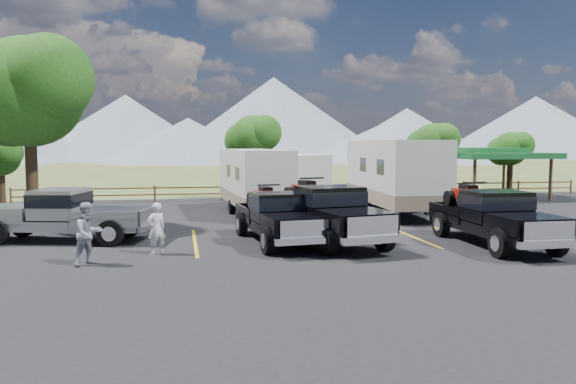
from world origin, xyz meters
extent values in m
plane|color=#4E5624|center=(0.00, 0.00, 0.00)|extent=(320.00, 320.00, 0.00)
cube|color=black|center=(0.00, 3.00, 0.02)|extent=(44.00, 34.00, 0.04)
cube|color=gold|center=(-6.00, 4.00, 0.04)|extent=(0.12, 5.50, 0.01)
cube|color=gold|center=(-2.00, 4.00, 0.04)|extent=(0.12, 5.50, 0.01)
cube|color=gold|center=(2.00, 4.00, 0.04)|extent=(0.12, 5.50, 0.01)
cube|color=gold|center=(6.00, 4.00, 0.04)|extent=(0.12, 5.50, 0.01)
cylinder|color=black|center=(-12.50, 9.00, 2.24)|extent=(0.48, 0.48, 4.48)
sphere|color=#1B4912|center=(-12.50, 9.00, 5.60)|extent=(4.48, 4.48, 4.48)
sphere|color=#1B4912|center=(-11.54, 8.20, 6.08)|extent=(3.52, 3.52, 3.52)
sphere|color=#1B4912|center=(-13.40, 9.70, 5.28)|extent=(3.84, 3.84, 3.84)
cylinder|color=black|center=(9.00, 17.00, 1.40)|extent=(0.39, 0.39, 2.80)
sphere|color=#1B4912|center=(9.00, 17.00, 3.50)|extent=(2.52, 2.52, 2.52)
sphere|color=#1B4912|center=(9.54, 16.55, 3.77)|extent=(1.98, 1.98, 1.98)
sphere|color=#1B4912|center=(8.50, 17.40, 3.32)|extent=(2.16, 2.16, 2.16)
cylinder|color=black|center=(15.00, 18.00, 1.26)|extent=(0.38, 0.38, 2.52)
sphere|color=#1B4912|center=(15.00, 18.00, 3.15)|extent=(2.24, 2.24, 2.24)
sphere|color=#1B4912|center=(15.48, 17.60, 3.39)|extent=(1.76, 1.76, 1.76)
sphere|color=#1B4912|center=(14.55, 18.35, 2.99)|extent=(1.92, 1.92, 1.92)
cylinder|color=black|center=(-2.00, 19.00, 1.54)|extent=(0.41, 0.41, 3.08)
sphere|color=#1B4912|center=(-2.00, 19.00, 3.85)|extent=(2.80, 2.80, 2.80)
sphere|color=#1B4912|center=(-1.40, 18.50, 4.15)|extent=(2.20, 2.20, 2.20)
sphere|color=#1B4912|center=(-2.56, 19.44, 3.65)|extent=(2.40, 2.40, 2.40)
cylinder|color=black|center=(-16.00, 17.00, 1.12)|extent=(0.36, 0.36, 2.24)
sphere|color=#1B4912|center=(-16.00, 17.00, 2.80)|extent=(2.10, 2.10, 2.10)
sphere|color=#1B4912|center=(-15.55, 16.62, 3.02)|extent=(1.65, 1.65, 1.65)
cylinder|color=brown|center=(-16.00, 18.50, 0.50)|extent=(0.12, 0.12, 1.00)
cylinder|color=brown|center=(-12.00, 18.50, 0.50)|extent=(0.12, 0.12, 1.00)
cylinder|color=brown|center=(-8.00, 18.50, 0.50)|extent=(0.12, 0.12, 1.00)
cylinder|color=brown|center=(-4.00, 18.50, 0.50)|extent=(0.12, 0.12, 1.00)
cylinder|color=brown|center=(0.00, 18.50, 0.50)|extent=(0.12, 0.12, 1.00)
cylinder|color=brown|center=(4.00, 18.50, 0.50)|extent=(0.12, 0.12, 1.00)
cylinder|color=brown|center=(8.00, 18.50, 0.50)|extent=(0.12, 0.12, 1.00)
cylinder|color=brown|center=(12.00, 18.50, 0.50)|extent=(0.12, 0.12, 1.00)
cylinder|color=brown|center=(16.00, 18.50, 0.50)|extent=(0.12, 0.12, 1.00)
cylinder|color=brown|center=(20.00, 18.50, 0.50)|extent=(0.12, 0.12, 1.00)
cube|color=brown|center=(2.00, 18.50, 0.45)|extent=(36.00, 0.06, 0.08)
cube|color=brown|center=(2.00, 18.50, 0.85)|extent=(36.00, 0.06, 0.08)
cylinder|color=brown|center=(10.50, 14.50, 1.30)|extent=(0.20, 0.20, 2.60)
cylinder|color=brown|center=(10.50, 19.50, 1.30)|extent=(0.20, 0.20, 2.60)
cylinder|color=brown|center=(15.50, 14.50, 1.30)|extent=(0.20, 0.20, 2.60)
cylinder|color=brown|center=(15.50, 19.50, 1.30)|extent=(0.20, 0.20, 2.60)
cube|color=#1C632E|center=(13.00, 17.00, 2.75)|extent=(6.20, 6.20, 0.35)
cube|color=#1C632E|center=(13.00, 17.00, 3.05)|extent=(3.50, 3.50, 0.35)
cone|color=gray|center=(-18.00, 112.00, 7.00)|extent=(44.00, 44.00, 14.00)
cone|color=gray|center=(14.00, 108.00, 9.00)|extent=(52.00, 52.00, 18.00)
cone|color=gray|center=(48.00, 114.00, 6.00)|extent=(40.00, 40.00, 12.00)
cone|color=gray|center=(80.00, 110.00, 7.50)|extent=(50.00, 50.00, 15.00)
cone|color=gray|center=(-5.00, 87.00, 4.00)|extent=(32.00, 32.00, 8.00)
cone|color=gray|center=(35.00, 84.00, 4.50)|extent=(40.00, 40.00, 9.00)
cube|color=black|center=(-3.13, 3.44, 0.64)|extent=(2.35, 5.60, 0.34)
cube|color=black|center=(-2.93, 1.61, 1.00)|extent=(2.01, 1.91, 0.48)
cube|color=black|center=(-3.12, 3.32, 1.33)|extent=(1.95, 1.68, 0.96)
cube|color=black|center=(-3.12, 3.32, 1.47)|extent=(1.99, 1.74, 0.43)
cube|color=black|center=(-3.32, 5.14, 0.90)|extent=(2.08, 2.48, 0.53)
cube|color=white|center=(-2.82, 0.64, 0.95)|extent=(1.53, 0.24, 0.53)
cube|color=white|center=(-2.81, 0.59, 0.58)|extent=(1.88, 0.38, 0.21)
cube|color=white|center=(-3.45, 6.28, 0.58)|extent=(1.88, 0.36, 0.21)
cylinder|color=black|center=(-3.81, 1.46, 0.47)|extent=(0.38, 0.89, 0.86)
cylinder|color=black|center=(-2.03, 1.66, 0.47)|extent=(0.38, 0.89, 0.86)
cylinder|color=black|center=(-4.23, 5.22, 0.47)|extent=(0.38, 0.89, 0.86)
cylinder|color=black|center=(-2.45, 5.41, 0.47)|extent=(0.38, 0.89, 0.86)
cube|color=maroon|center=(-3.32, 5.14, 1.55)|extent=(0.80, 1.31, 0.33)
cube|color=black|center=(-3.32, 5.14, 1.79)|extent=(0.46, 0.75, 0.17)
cube|color=maroon|center=(-3.26, 4.62, 1.64)|extent=(0.80, 0.42, 0.21)
cylinder|color=black|center=(-3.27, 4.72, 1.98)|extent=(0.86, 0.15, 0.06)
cylinder|color=black|center=(-3.69, 4.57, 1.36)|extent=(0.31, 0.56, 0.53)
cylinder|color=black|center=(-2.83, 4.67, 1.36)|extent=(0.31, 0.56, 0.53)
cylinder|color=black|center=(-3.80, 5.62, 1.36)|extent=(0.31, 0.56, 0.53)
cylinder|color=black|center=(-2.95, 5.71, 1.36)|extent=(0.31, 0.56, 0.53)
cube|color=black|center=(-1.40, 3.20, 0.72)|extent=(3.00, 6.36, 0.39)
cube|color=black|center=(-1.04, 1.17, 1.11)|extent=(2.36, 2.26, 0.54)
cube|color=black|center=(-1.37, 3.07, 1.49)|extent=(2.28, 2.00, 1.07)
cube|color=black|center=(-1.37, 3.07, 1.65)|extent=(2.33, 2.07, 0.48)
cube|color=black|center=(-1.73, 5.10, 1.01)|extent=(2.47, 2.89, 0.59)
cube|color=white|center=(-0.85, 0.09, 1.06)|extent=(1.70, 0.38, 0.59)
cube|color=white|center=(-0.84, 0.03, 0.65)|extent=(2.10, 0.55, 0.24)
cube|color=white|center=(-1.96, 6.37, 0.65)|extent=(2.10, 0.53, 0.24)
cylinder|color=black|center=(-2.02, 0.93, 0.52)|extent=(0.48, 1.01, 0.97)
cylinder|color=black|center=(-0.04, 1.28, 0.52)|extent=(0.48, 1.01, 0.97)
cylinder|color=black|center=(-2.76, 5.12, 0.52)|extent=(0.48, 1.01, 0.97)
cylinder|color=black|center=(-0.77, 5.47, 0.52)|extent=(0.48, 1.01, 0.97)
cube|color=maroon|center=(-1.73, 5.10, 1.73)|extent=(0.98, 1.50, 0.38)
cube|color=black|center=(-1.73, 5.10, 2.00)|extent=(0.56, 0.87, 0.19)
cube|color=maroon|center=(-1.63, 4.52, 1.84)|extent=(0.91, 0.52, 0.24)
cylinder|color=black|center=(-1.65, 4.63, 2.22)|extent=(0.96, 0.23, 0.06)
cylinder|color=black|center=(-2.11, 4.44, 1.52)|extent=(0.38, 0.64, 0.60)
cylinder|color=black|center=(-1.15, 4.60, 1.52)|extent=(0.38, 0.64, 0.60)
cylinder|color=black|center=(-2.31, 5.60, 1.52)|extent=(0.38, 0.64, 0.60)
cylinder|color=black|center=(-1.36, 5.77, 1.52)|extent=(0.38, 0.64, 0.60)
cube|color=black|center=(3.99, 1.56, 0.68)|extent=(1.94, 5.79, 0.36)
cube|color=black|center=(3.96, -0.39, 1.05)|extent=(1.97, 1.85, 0.51)
cube|color=black|center=(3.99, 1.44, 1.41)|extent=(1.92, 1.60, 1.01)
cube|color=black|center=(3.99, 1.44, 1.56)|extent=(1.96, 1.66, 0.46)
cube|color=black|center=(4.01, 3.38, 0.96)|extent=(1.97, 2.45, 0.56)
cube|color=white|center=(3.95, -1.42, 1.00)|extent=(1.62, 0.10, 0.56)
cube|color=white|center=(3.95, -1.48, 0.62)|extent=(1.99, 0.21, 0.22)
cube|color=white|center=(4.03, 4.59, 0.62)|extent=(1.99, 0.19, 0.22)
cylinder|color=black|center=(3.01, -0.43, 0.50)|extent=(0.32, 0.91, 0.91)
cylinder|color=black|center=(4.91, -0.46, 0.50)|extent=(0.32, 0.91, 0.91)
cylinder|color=black|center=(3.06, 3.57, 0.50)|extent=(0.32, 0.91, 0.91)
cylinder|color=black|center=(4.96, 3.55, 0.50)|extent=(0.32, 0.91, 0.91)
cube|color=maroon|center=(4.01, 3.38, 1.64)|extent=(0.73, 1.32, 0.35)
cube|color=black|center=(4.01, 3.38, 1.89)|extent=(0.41, 0.76, 0.18)
cube|color=maroon|center=(4.00, 2.82, 1.74)|extent=(0.81, 0.36, 0.22)
cylinder|color=black|center=(4.00, 2.92, 2.09)|extent=(0.91, 0.07, 0.06)
cylinder|color=black|center=(3.55, 2.83, 1.44)|extent=(0.27, 0.57, 0.57)
cylinder|color=black|center=(4.46, 2.82, 1.44)|extent=(0.27, 0.57, 0.57)
cylinder|color=black|center=(3.56, 3.94, 1.44)|extent=(0.27, 0.57, 0.57)
cylinder|color=black|center=(4.47, 3.93, 1.44)|extent=(0.27, 0.57, 0.57)
cube|color=silver|center=(-2.90, 11.61, 1.89)|extent=(2.88, 7.46, 2.63)
cube|color=#7C6A55|center=(-2.90, 11.61, 0.87)|extent=(2.91, 7.50, 0.58)
cube|color=black|center=(-3.94, 9.70, 2.15)|extent=(0.09, 0.88, 0.58)
cube|color=black|center=(-1.59, 9.87, 2.15)|extent=(0.09, 0.88, 0.58)
cylinder|color=black|center=(-4.02, 11.81, 0.38)|extent=(0.29, 0.70, 0.68)
cylinder|color=black|center=(-1.83, 11.98, 0.38)|extent=(0.29, 0.70, 0.68)
cube|color=black|center=(-2.56, 7.09, 0.53)|extent=(0.25, 1.76, 0.10)
cube|color=silver|center=(-1.16, 13.05, 1.74)|extent=(3.55, 7.02, 2.42)
cube|color=#7C6A55|center=(-1.16, 13.05, 0.80)|extent=(3.58, 7.06, 0.54)
cube|color=black|center=(-1.86, 11.18, 1.98)|extent=(0.19, 0.79, 0.54)
cube|color=black|center=(0.26, 11.65, 1.98)|extent=(0.19, 0.79, 0.54)
cylinder|color=black|center=(-2.20, 13.09, 0.35)|extent=(0.35, 0.66, 0.63)
cylinder|color=black|center=(-0.23, 13.53, 0.35)|extent=(0.35, 0.66, 0.63)
cube|color=black|center=(-0.26, 8.98, 0.49)|extent=(0.45, 1.60, 0.09)
cube|color=silver|center=(3.83, 10.30, 2.16)|extent=(3.11, 8.48, 3.01)
cube|color=#7C6A55|center=(3.83, 10.30, 0.99)|extent=(3.13, 8.52, 0.67)
cube|color=black|center=(2.37, 8.29, 2.46)|extent=(0.07, 1.00, 0.67)
cube|color=black|center=(5.07, 8.15, 2.46)|extent=(0.07, 1.00, 0.67)
cylinder|color=black|center=(2.59, 10.70, 0.43)|extent=(0.32, 0.79, 0.78)
cylinder|color=black|center=(5.10, 10.57, 0.43)|extent=(0.32, 0.79, 0.78)
cube|color=black|center=(3.56, 5.13, 0.60)|extent=(0.24, 2.01, 0.11)
cube|color=gray|center=(-10.54, 5.13, 0.67)|extent=(6.00, 3.11, 0.36)
cube|color=gray|center=(-12.42, 5.57, 1.05)|extent=(2.20, 2.29, 0.50)
cube|color=gray|center=(-10.66, 5.16, 1.40)|extent=(1.96, 2.20, 1.01)
cube|color=black|center=(-10.66, 5.16, 1.55)|extent=(2.03, 2.25, 0.45)
cube|color=gray|center=(-8.78, 4.72, 0.95)|extent=(2.79, 2.43, 0.55)
cube|color=white|center=(-7.60, 4.45, 0.61)|extent=(0.60, 1.96, 0.22)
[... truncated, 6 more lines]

